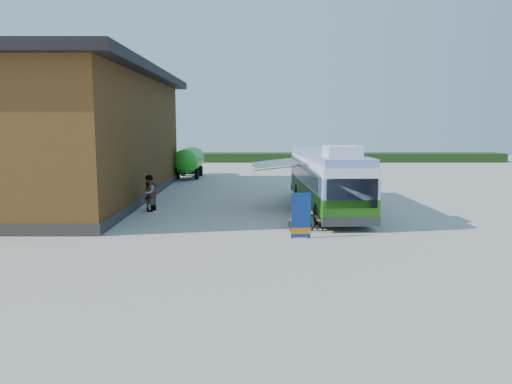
{
  "coord_description": "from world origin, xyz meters",
  "views": [
    {
      "loc": [
        -0.43,
        -19.12,
        4.39
      ],
      "look_at": [
        -0.35,
        2.51,
        1.4
      ],
      "focal_mm": 35.0,
      "sensor_mm": 36.0,
      "label": 1
    }
  ],
  "objects_px": {
    "person_b": "(149,193)",
    "slurry_tanker": "(189,160)",
    "banner": "(301,220)",
    "picnic_table": "(306,215)",
    "bus": "(327,178)",
    "person_a": "(151,192)"
  },
  "relations": [
    {
      "from": "picnic_table",
      "to": "person_a",
      "type": "distance_m",
      "value": 8.75
    },
    {
      "from": "bus",
      "to": "picnic_table",
      "type": "distance_m",
      "value": 4.93
    },
    {
      "from": "person_b",
      "to": "slurry_tanker",
      "type": "height_order",
      "value": "slurry_tanker"
    },
    {
      "from": "bus",
      "to": "person_a",
      "type": "distance_m",
      "value": 8.98
    },
    {
      "from": "bus",
      "to": "person_a",
      "type": "height_order",
      "value": "bus"
    },
    {
      "from": "banner",
      "to": "picnic_table",
      "type": "distance_m",
      "value": 1.77
    },
    {
      "from": "person_b",
      "to": "banner",
      "type": "bearing_deg",
      "value": 62.09
    },
    {
      "from": "banner",
      "to": "slurry_tanker",
      "type": "bearing_deg",
      "value": 105.78
    },
    {
      "from": "banner",
      "to": "person_b",
      "type": "relative_size",
      "value": 0.97
    },
    {
      "from": "picnic_table",
      "to": "slurry_tanker",
      "type": "xyz_separation_m",
      "value": [
        -7.42,
        19.91,
        0.82
      ]
    },
    {
      "from": "picnic_table",
      "to": "person_a",
      "type": "relative_size",
      "value": 0.76
    },
    {
      "from": "slurry_tanker",
      "to": "person_b",
      "type": "bearing_deg",
      "value": -89.06
    },
    {
      "from": "person_a",
      "to": "slurry_tanker",
      "type": "distance_m",
      "value": 15.3
    },
    {
      "from": "person_a",
      "to": "person_b",
      "type": "height_order",
      "value": "person_b"
    },
    {
      "from": "bus",
      "to": "picnic_table",
      "type": "height_order",
      "value": "bus"
    },
    {
      "from": "person_b",
      "to": "slurry_tanker",
      "type": "relative_size",
      "value": 0.28
    },
    {
      "from": "banner",
      "to": "picnic_table",
      "type": "xyz_separation_m",
      "value": [
        0.36,
        1.73,
        -0.15
      ]
    },
    {
      "from": "bus",
      "to": "slurry_tanker",
      "type": "bearing_deg",
      "value": 117.96
    },
    {
      "from": "person_b",
      "to": "person_a",
      "type": "bearing_deg",
      "value": -167.84
    },
    {
      "from": "slurry_tanker",
      "to": "banner",
      "type": "bearing_deg",
      "value": -70.97
    },
    {
      "from": "bus",
      "to": "picnic_table",
      "type": "bearing_deg",
      "value": -110.82
    },
    {
      "from": "bus",
      "to": "picnic_table",
      "type": "xyz_separation_m",
      "value": [
        -1.53,
        -4.57,
        -1.06
      ]
    }
  ]
}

